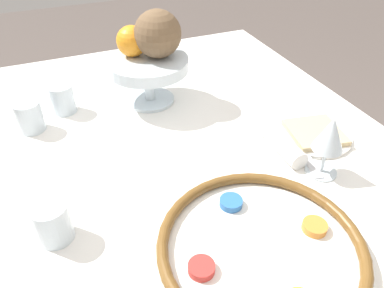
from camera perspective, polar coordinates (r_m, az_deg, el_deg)
name	(u,v)px	position (r m, az deg, el deg)	size (l,w,h in m)	color
seder_plate	(261,247)	(0.65, 10.46, -15.17)	(0.35, 0.35, 0.03)	white
wine_glass	(330,136)	(0.79, 20.30, 1.10)	(0.07, 0.07, 0.14)	silver
fruit_stand	(148,68)	(1.00, -6.73, 11.37)	(0.21, 0.21, 0.12)	silver
orange_fruit	(132,41)	(0.99, -9.17, 15.23)	(0.08, 0.08, 0.08)	orange
coconut	(157,34)	(0.97, -5.40, 16.35)	(0.12, 0.12, 0.12)	brown
bread_plate	(314,134)	(0.93, 18.15, 1.43)	(0.17, 0.17, 0.02)	silver
napkin_roll	(282,144)	(0.86, 13.53, 0.06)	(0.14, 0.04, 0.04)	white
cup_near	(29,117)	(0.98, -23.54, 3.86)	(0.06, 0.06, 0.07)	silver
cup_mid	(52,220)	(0.69, -20.54, -10.84)	(0.06, 0.06, 0.07)	silver
cup_far	(62,99)	(1.03, -19.15, 6.54)	(0.06, 0.06, 0.07)	silver
spoon	(303,153)	(0.88, 16.58, -1.30)	(0.18, 0.06, 0.01)	silver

